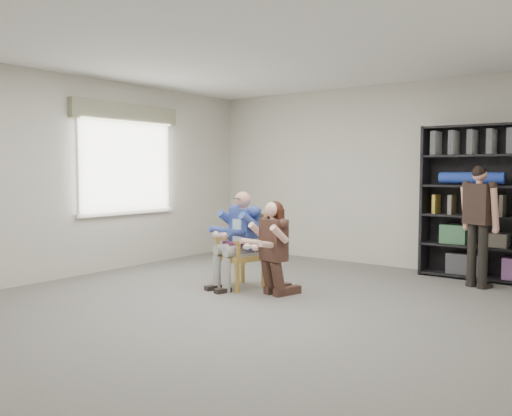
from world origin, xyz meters
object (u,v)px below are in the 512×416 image
Objects in this scene: armchair at (240,250)px; kneeling_woman at (272,249)px; seated_man at (240,239)px; bookshelf at (490,203)px; standing_man at (478,227)px.

kneeling_woman is at bearing 2.40° from armchair.
seated_man is at bearing 0.00° from armchair.
seated_man reaches higher than kneeling_woman.
bookshelf is (2.39, 2.37, 0.58)m from armchair.
armchair is 0.14m from seated_man.
armchair is at bearing -177.60° from kneeling_woman.
armchair is 0.45× the size of bookshelf.
bookshelf reaches higher than standing_man.
seated_man is 0.59× the size of bookshelf.
seated_man is 0.59m from kneeling_woman.
standing_man is at bearing 51.20° from armchair.
seated_man is (0.00, 0.00, 0.14)m from armchair.
seated_man is 3.00m from standing_man.
bookshelf is 0.63m from standing_man.
armchair is 3.41m from bookshelf.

